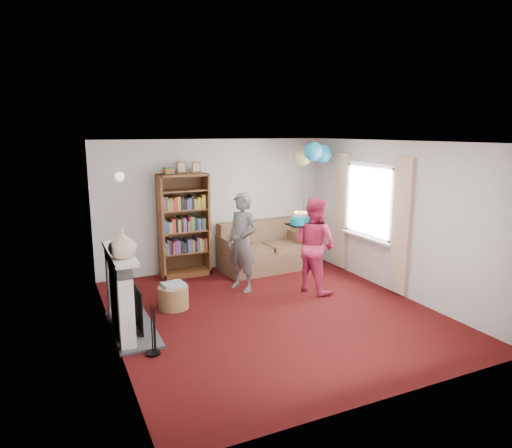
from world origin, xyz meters
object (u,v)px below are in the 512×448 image
sofa (264,251)px  person_striped (242,242)px  birthday_cake (300,221)px  bookcase (183,226)px  person_magenta (315,245)px

sofa → person_striped: 1.40m
sofa → birthday_cake: birthday_cake is taller
bookcase → birthday_cake: (1.52, -1.65, 0.26)m
person_magenta → bookcase: bearing=26.9°
person_striped → person_magenta: bearing=38.0°
person_striped → person_magenta: (1.07, -0.56, -0.03)m
sofa → person_magenta: size_ratio=1.08×
bookcase → person_magenta: bearing=-45.5°
sofa → person_magenta: person_magenta is taller
person_striped → sofa: bearing=113.4°
sofa → person_striped: person_striped is taller
sofa → person_magenta: (0.19, -1.53, 0.46)m
birthday_cake → person_magenta: bearing=-28.7°
sofa → birthday_cake: (-0.02, -1.42, 0.85)m
sofa → birthday_cake: bearing=-93.6°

